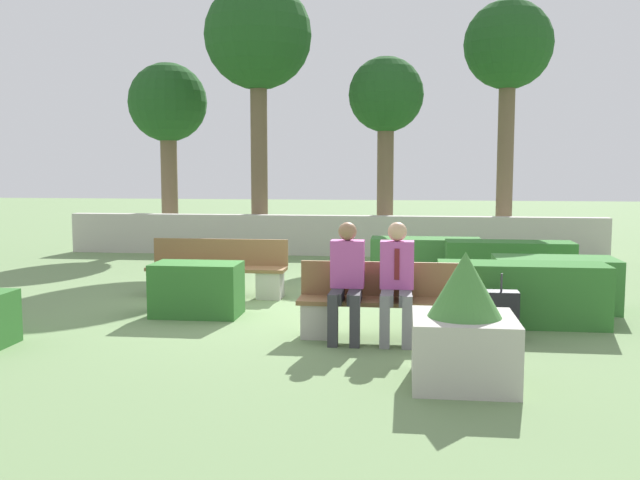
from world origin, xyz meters
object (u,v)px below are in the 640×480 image
person_seated_man (397,276)px  tree_center_left (258,40)px  tree_leftmost (168,108)px  tree_center_right (386,102)px  bench_left_side (217,274)px  suitcase (501,315)px  tree_rightmost (508,52)px  bench_front (381,309)px  person_seated_woman (347,276)px  planter_corner_left (464,329)px

person_seated_man → tree_center_left: (-3.20, 7.94, 3.97)m
tree_leftmost → tree_center_right: tree_leftmost is taller
bench_left_side → tree_leftmost: bearing=117.0°
tree_leftmost → suitcase: bearing=-51.6°
suitcase → tree_leftmost: tree_leftmost is taller
tree_rightmost → person_seated_man: bearing=-105.1°
tree_leftmost → bench_front: bearing=-57.8°
person_seated_woman → planter_corner_left: person_seated_woman is taller
person_seated_man → tree_leftmost: tree_leftmost is taller
suitcase → tree_center_right: (-1.54, 7.83, 3.06)m
bench_left_side → tree_rightmost: 8.84m
person_seated_man → planter_corner_left: person_seated_man is taller
planter_corner_left → tree_rightmost: (1.66, 9.98, 3.92)m
planter_corner_left → tree_center_left: 11.04m
bench_left_side → tree_rightmost: bearing=53.0°
planter_corner_left → suitcase: 1.82m
planter_corner_left → tree_center_right: (-0.99, 9.55, 2.83)m
tree_leftmost → person_seated_man: bearing=-57.4°
bench_front → tree_leftmost: 10.53m
bench_front → suitcase: 1.35m
suitcase → tree_rightmost: bearing=82.3°
bench_left_side → person_seated_man: bearing=-39.1°
planter_corner_left → suitcase: size_ratio=1.59×
suitcase → tree_rightmost: 9.31m
bench_left_side → planter_corner_left: planter_corner_left is taller
tree_leftmost → person_seated_woman: bearing=-60.1°
tree_center_right → person_seated_man: bearing=-87.4°
bench_left_side → suitcase: 4.48m
bench_left_side → tree_center_right: size_ratio=0.48×
tree_leftmost → tree_rightmost: size_ratio=0.79×
person_seated_woman → tree_leftmost: 10.35m
tree_leftmost → tree_rightmost: tree_rightmost is taller
tree_center_right → tree_rightmost: bearing=9.3°
bench_front → tree_center_left: bearing=111.2°
bench_front → planter_corner_left: (0.80, -1.67, 0.18)m
person_seated_man → tree_leftmost: bearing=122.6°
person_seated_woman → tree_rightmost: size_ratio=0.24×
person_seated_woman → tree_leftmost: tree_leftmost is taller
suitcase → tree_leftmost: (-6.73, 8.50, 3.04)m
tree_center_right → bench_left_side: bearing=-112.7°
tree_center_left → tree_rightmost: (5.49, 0.51, -0.28)m
bench_left_side → tree_rightmost: tree_rightmost is taller
tree_center_left → tree_center_right: tree_center_left is taller
bench_front → tree_leftmost: bearing=122.2°
person_seated_man → planter_corner_left: bearing=-67.8°
person_seated_man → planter_corner_left: 1.67m
bench_front → person_seated_woman: size_ratio=1.43×
tree_center_left → planter_corner_left: bearing=-68.0°
bench_left_side → tree_leftmost: tree_leftmost is taller
person_seated_woman → tree_rightmost: tree_rightmost is taller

